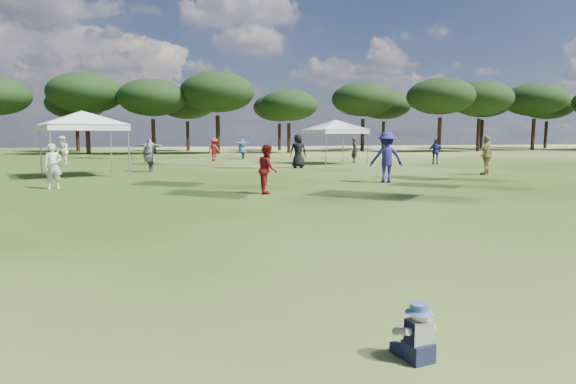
# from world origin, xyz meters

# --- Properties ---
(tree_line) EXTENTS (108.78, 17.63, 7.77)m
(tree_line) POSITION_xyz_m (2.39, 47.41, 5.42)
(tree_line) COLOR black
(tree_line) RESTS_ON ground
(tent_left) EXTENTS (6.11, 6.11, 3.14)m
(tent_left) POSITION_xyz_m (-4.90, 21.13, 2.71)
(tent_left) COLOR gray
(tent_left) RESTS_ON ground
(tent_right) EXTENTS (6.04, 6.04, 3.01)m
(tent_right) POSITION_xyz_m (8.67, 26.79, 2.58)
(tent_right) COLOR gray
(tent_right) RESTS_ON ground
(toddler) EXTENTS (0.35, 0.38, 0.48)m
(toddler) POSITION_xyz_m (0.60, 2.00, 0.22)
(toddler) COLOR #161932
(toddler) RESTS_ON ground
(festival_crowd) EXTENTS (30.22, 22.20, 1.93)m
(festival_crowd) POSITION_xyz_m (-0.97, 23.18, 0.85)
(festival_crowd) COLOR #926A4F
(festival_crowd) RESTS_ON ground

